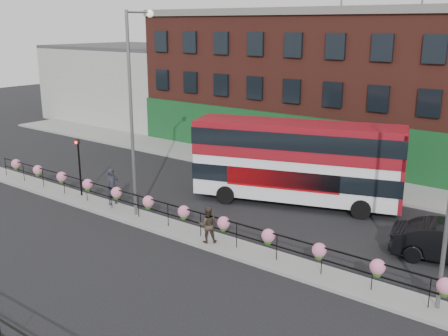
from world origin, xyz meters
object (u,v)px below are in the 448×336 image
Objects in this scene: double_decker_bus at (298,155)px; lamp_column_west at (134,97)px; pedestrian_b at (208,225)px; pedestrian_a at (112,187)px.

double_decker_bus is 8.96m from lamp_column_west.
lamp_column_west is at bearing -48.41° from pedestrian_b.
pedestrian_b is at bearing -91.42° from pedestrian_a.
double_decker_bus is at bearing -44.34° from pedestrian_a.
double_decker_bus is 7.36m from pedestrian_b.
lamp_column_west is (2.11, -0.11, 4.87)m from pedestrian_a.
lamp_column_west reaches higher than pedestrian_a.
pedestrian_b is at bearing -92.08° from double_decker_bus.
pedestrian_a is 1.18× the size of pedestrian_b.
pedestrian_a is 7.16m from pedestrian_b.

